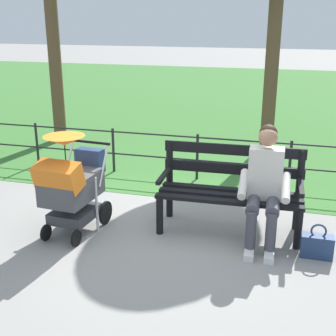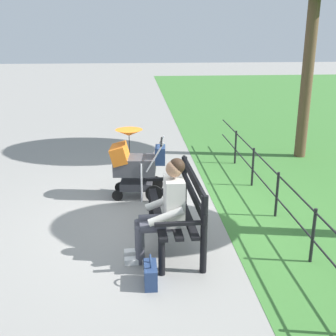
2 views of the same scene
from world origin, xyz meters
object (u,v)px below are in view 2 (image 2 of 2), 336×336
(person_on_bench, at_px, (165,207))
(stroller, at_px, (134,163))
(handbag, at_px, (151,274))
(park_bench, at_px, (180,206))

(person_on_bench, relative_size, stroller, 1.11)
(stroller, bearing_deg, person_on_bench, -170.32)
(stroller, distance_m, handbag, 2.68)
(park_bench, height_order, stroller, stroller)
(park_bench, xyz_separation_m, handbag, (-0.95, 0.43, -0.40))
(park_bench, distance_m, person_on_bench, 0.47)
(park_bench, relative_size, person_on_bench, 1.27)
(stroller, xyz_separation_m, handbag, (-2.64, -0.15, -0.47))
(person_on_bench, bearing_deg, handbag, 160.47)
(handbag, bearing_deg, person_on_bench, -19.53)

